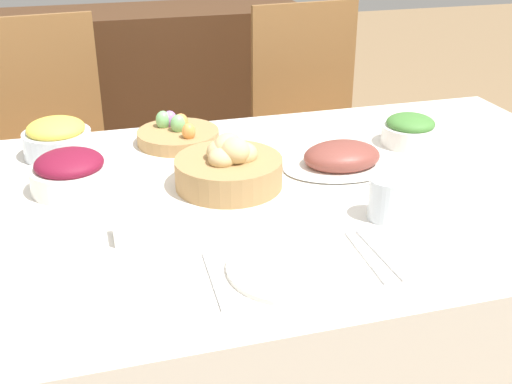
{
  "coord_description": "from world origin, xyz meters",
  "views": [
    {
      "loc": [
        -0.36,
        -1.27,
        1.36
      ],
      "look_at": [
        -0.02,
        -0.08,
        0.77
      ],
      "focal_mm": 45.0,
      "sensor_mm": 36.0,
      "label": 1
    }
  ],
  "objects": [
    {
      "name": "fork",
      "position": [
        -0.17,
        -0.33,
        0.73
      ],
      "size": [
        0.02,
        0.19,
        0.0
      ],
      "rotation": [
        0.0,
        0.0,
        -0.03
      ],
      "color": "silver",
      "rests_on": "dining_table"
    },
    {
      "name": "sideboard",
      "position": [
        -0.1,
        1.59,
        0.44
      ],
      "size": [
        1.49,
        0.44,
        0.88
      ],
      "color": "#4C2D19",
      "rests_on": "ground"
    },
    {
      "name": "beet_salad_bowl",
      "position": [
        -0.4,
        0.13,
        0.77
      ],
      "size": [
        0.18,
        0.18,
        0.09
      ],
      "color": "white",
      "rests_on": "dining_table"
    },
    {
      "name": "ham_platter",
      "position": [
        0.25,
        0.08,
        0.75
      ],
      "size": [
        0.3,
        0.21,
        0.07
      ],
      "color": "white",
      "rests_on": "dining_table"
    },
    {
      "name": "egg_basket",
      "position": [
        -0.11,
        0.36,
        0.75
      ],
      "size": [
        0.22,
        0.22,
        0.08
      ],
      "color": "#AD8451",
      "rests_on": "dining_table"
    },
    {
      "name": "pineapple_bowl",
      "position": [
        -0.43,
        0.36,
        0.78
      ],
      "size": [
        0.17,
        0.17,
        0.1
      ],
      "color": "silver",
      "rests_on": "dining_table"
    },
    {
      "name": "green_salad_bowl",
      "position": [
        0.48,
        0.18,
        0.77
      ],
      "size": [
        0.15,
        0.15,
        0.08
      ],
      "color": "white",
      "rests_on": "dining_table"
    },
    {
      "name": "butter_dish",
      "position": [
        -0.28,
        -0.13,
        0.74
      ],
      "size": [
        0.1,
        0.06,
        0.03
      ],
      "color": "white",
      "rests_on": "dining_table"
    },
    {
      "name": "bread_basket",
      "position": [
        -0.05,
        0.05,
        0.78
      ],
      "size": [
        0.25,
        0.25,
        0.13
      ],
      "color": "#AD8451",
      "rests_on": "dining_table"
    },
    {
      "name": "spoon",
      "position": [
        0.15,
        -0.33,
        0.73
      ],
      "size": [
        0.02,
        0.19,
        0.0
      ],
      "rotation": [
        0.0,
        0.0,
        0.03
      ],
      "color": "silver",
      "rests_on": "dining_table"
    },
    {
      "name": "knife",
      "position": [
        0.12,
        -0.33,
        0.73
      ],
      "size": [
        0.02,
        0.19,
        0.0
      ],
      "rotation": [
        0.0,
        0.0,
        -0.03
      ],
      "color": "silver",
      "rests_on": "dining_table"
    },
    {
      "name": "dining_table",
      "position": [
        0.0,
        0.0,
        0.36
      ],
      "size": [
        1.83,
        1.03,
        0.73
      ],
      "color": "white",
      "rests_on": "ground"
    },
    {
      "name": "chair_far_right",
      "position": [
        0.48,
        0.87,
        0.52
      ],
      "size": [
        0.45,
        0.45,
        0.98
      ],
      "rotation": [
        0.0,
        0.0,
        0.08
      ],
      "color": "olive",
      "rests_on": "ground"
    },
    {
      "name": "dinner_plate",
      "position": [
        -0.02,
        -0.33,
        0.73
      ],
      "size": [
        0.24,
        0.24,
        0.01
      ],
      "color": "white",
      "rests_on": "dining_table"
    },
    {
      "name": "chair_far_left",
      "position": [
        -0.48,
        0.87,
        0.52
      ],
      "size": [
        0.46,
        0.46,
        0.98
      ],
      "rotation": [
        0.0,
        0.0,
        0.11
      ],
      "color": "olive",
      "rests_on": "ground"
    },
    {
      "name": "drinking_cup",
      "position": [
        0.23,
        -0.19,
        0.77
      ],
      "size": [
        0.08,
        0.08,
        0.09
      ],
      "color": "silver",
      "rests_on": "dining_table"
    }
  ]
}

